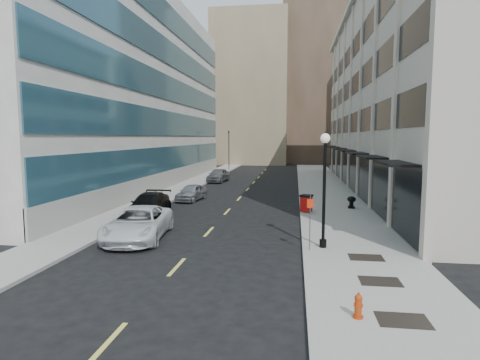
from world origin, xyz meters
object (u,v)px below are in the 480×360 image
(car_black_pickup, at_px, (149,205))
(car_grey_sedan, at_px, (218,175))
(car_silver_sedan, at_px, (191,192))
(fire_hydrant, at_px, (358,306))
(traffic_signal, at_px, (229,133))
(lamppost, at_px, (324,180))
(car_white_van, at_px, (138,223))
(trash_bin, at_px, (306,203))
(urn_planter, at_px, (351,201))
(sign_post, at_px, (310,215))

(car_black_pickup, xyz_separation_m, car_grey_sedan, (0.69, 20.29, 0.04))
(car_silver_sedan, height_order, fire_hydrant, car_silver_sedan)
(traffic_signal, xyz_separation_m, car_grey_sedan, (1.39, -15.93, -4.94))
(traffic_signal, relative_size, fire_hydrant, 9.68)
(car_black_pickup, distance_m, lamppost, 12.85)
(car_silver_sedan, bearing_deg, car_white_van, -79.75)
(car_white_van, xyz_separation_m, car_grey_sedan, (-0.91, 26.07, -0.02))
(trash_bin, relative_size, urn_planter, 1.37)
(car_grey_sedan, distance_m, sign_post, 29.05)
(trash_bin, relative_size, lamppost, 0.22)
(fire_hydrant, distance_m, lamppost, 7.70)
(car_white_van, height_order, car_silver_sedan, car_white_van)
(fire_hydrant, relative_size, sign_post, 0.29)
(traffic_signal, relative_size, urn_planter, 8.22)
(lamppost, bearing_deg, car_white_van, 174.81)
(traffic_signal, distance_m, car_grey_sedan, 16.74)
(car_grey_sedan, xyz_separation_m, lamppost, (10.04, -26.90, 2.47))
(car_black_pickup, bearing_deg, urn_planter, 12.30)
(traffic_signal, bearing_deg, urn_planter, -66.41)
(fire_hydrant, bearing_deg, lamppost, 102.65)
(trash_bin, distance_m, lamppost, 9.00)
(traffic_signal, bearing_deg, trash_bin, -72.32)
(traffic_signal, bearing_deg, car_grey_sedan, -85.03)
(car_black_pickup, relative_size, car_silver_sedan, 1.30)
(car_white_van, relative_size, car_black_pickup, 1.14)
(fire_hydrant, height_order, urn_planter, urn_planter)
(sign_post, bearing_deg, car_black_pickup, 145.66)
(sign_post, height_order, urn_planter, sign_post)
(car_black_pickup, distance_m, sign_post, 12.44)
(fire_hydrant, height_order, trash_bin, trash_bin)
(traffic_signal, xyz_separation_m, car_black_pickup, (0.70, -36.22, -4.98))
(car_grey_sedan, distance_m, trash_bin, 20.59)
(car_white_van, relative_size, car_grey_sedan, 1.26)
(car_silver_sedan, distance_m, lamppost, 16.58)
(car_white_van, distance_m, sign_post, 8.66)
(car_grey_sedan, distance_m, lamppost, 28.81)
(fire_hydrant, xyz_separation_m, trash_bin, (-1.00, 15.81, 0.28))
(lamppost, relative_size, urn_planter, 6.22)
(car_white_van, distance_m, trash_bin, 11.62)
(car_black_pickup, height_order, car_grey_sedan, car_grey_sedan)
(car_silver_sedan, xyz_separation_m, lamppost, (9.63, -13.25, 2.58))
(sign_post, bearing_deg, lamppost, 43.73)
(traffic_signal, distance_m, car_silver_sedan, 30.06)
(car_grey_sedan, relative_size, sign_post, 1.87)
(car_silver_sedan, relative_size, fire_hydrant, 5.43)
(car_black_pickup, xyz_separation_m, sign_post, (10.10, -7.19, 0.99))
(car_white_van, distance_m, car_grey_sedan, 26.08)
(traffic_signal, distance_m, sign_post, 44.90)
(lamppost, xyz_separation_m, urn_planter, (2.68, 10.54, -2.58))
(car_black_pickup, distance_m, car_silver_sedan, 6.72)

